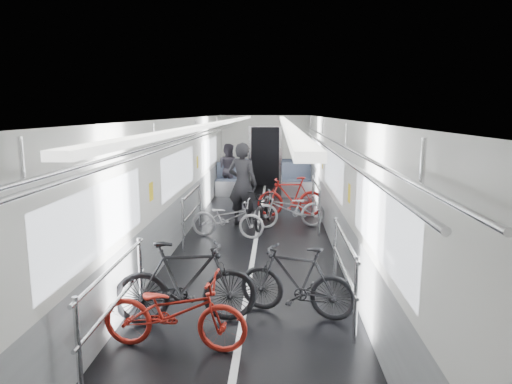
% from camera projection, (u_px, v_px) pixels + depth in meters
% --- Properties ---
extents(car_shell, '(3.02, 14.01, 2.41)m').
position_uv_depth(car_shell, '(259.00, 173.00, 10.51)').
color(car_shell, black).
rests_on(car_shell, ground).
extents(bike_left_near, '(1.64, 0.71, 0.84)m').
position_uv_depth(bike_left_near, '(174.00, 312.00, 4.88)').
color(bike_left_near, '#A81E14').
rests_on(bike_left_near, floor).
extents(bike_left_mid, '(1.76, 0.73, 1.03)m').
position_uv_depth(bike_left_mid, '(186.00, 282.00, 5.45)').
color(bike_left_mid, black).
rests_on(bike_left_mid, floor).
extents(bike_left_far, '(1.58, 0.77, 0.80)m').
position_uv_depth(bike_left_far, '(227.00, 218.00, 9.23)').
color(bike_left_far, '#A5A4A8').
rests_on(bike_left_far, floor).
extents(bike_right_near, '(1.56, 0.87, 0.90)m').
position_uv_depth(bike_right_near, '(297.00, 281.00, 5.68)').
color(bike_right_near, black).
rests_on(bike_right_near, floor).
extents(bike_right_mid, '(1.68, 0.88, 0.84)m').
position_uv_depth(bike_right_mid, '(290.00, 209.00, 10.00)').
color(bike_right_mid, '#9F9FA3').
rests_on(bike_right_mid, floor).
extents(bike_right_far, '(1.65, 0.59, 0.98)m').
position_uv_depth(bike_right_far, '(291.00, 197.00, 11.06)').
color(bike_right_far, '#A51814').
rests_on(bike_right_far, floor).
extents(bike_aisle, '(0.86, 1.71, 0.86)m').
position_uv_depth(bike_aisle, '(265.00, 207.00, 10.13)').
color(bike_aisle, black).
rests_on(bike_aisle, floor).
extents(person_standing, '(0.78, 0.63, 1.86)m').
position_uv_depth(person_standing, '(243.00, 184.00, 10.17)').
color(person_standing, black).
rests_on(person_standing, floor).
extents(person_seated, '(0.88, 0.76, 1.56)m').
position_uv_depth(person_seated, '(228.00, 169.00, 14.14)').
color(person_seated, '#2D2930').
rests_on(person_seated, floor).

